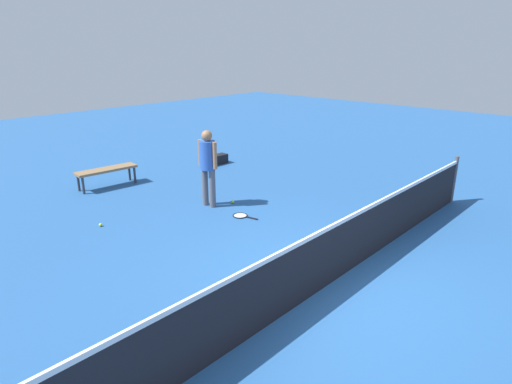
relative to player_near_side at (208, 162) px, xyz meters
The scene contains 11 objects.
ground_plane 4.10m from the player_near_side, 74.79° to the left, with size 40.00×40.00×0.00m, color #265693.
court_net 4.01m from the player_near_side, 74.79° to the left, with size 10.09×0.09×1.07m.
player_near_side is the anchor object (origin of this frame).
tennis_racket_near_player 1.39m from the player_near_side, 92.31° to the left, with size 0.37×0.61×0.03m.
tennis_ball_near_player 2.97m from the player_near_side, 101.11° to the left, with size 0.07×0.07×0.07m, color #C6E033.
tennis_ball_by_net 2.54m from the player_near_side, 16.97° to the right, with size 0.07×0.07×0.07m, color #C6E033.
tennis_ball_midcourt 1.11m from the player_near_side, 150.44° to the left, with size 0.07×0.07×0.07m, color #C6E033.
tennis_ball_baseline 3.20m from the player_near_side, 90.43° to the left, with size 0.07×0.07×0.07m, color #C6E033.
tennis_ball_stray_left 3.31m from the player_near_side, 120.59° to the left, with size 0.07×0.07×0.07m, color #C6E033.
courtside_bench 3.08m from the player_near_side, 73.57° to the right, with size 1.53×0.53×0.48m.
equipment_bag 3.65m from the player_near_side, 134.37° to the right, with size 0.81×0.30×0.28m.
Camera 1 is at (4.82, 3.09, 3.40)m, focal length 30.25 mm.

